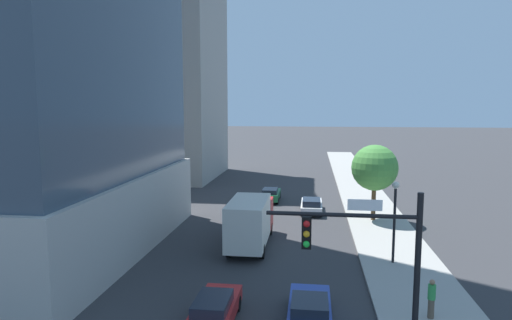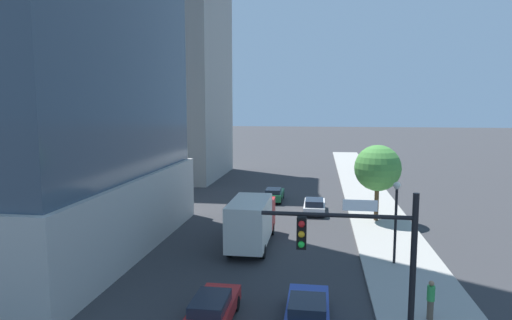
{
  "view_description": "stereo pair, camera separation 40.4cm",
  "coord_description": "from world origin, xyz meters",
  "px_view_note": "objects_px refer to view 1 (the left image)",
  "views": [
    {
      "loc": [
        2.23,
        -12.02,
        9.54
      ],
      "look_at": [
        -0.83,
        11.56,
        6.63
      ],
      "focal_mm": 30.78,
      "sensor_mm": 36.0,
      "label": 1
    },
    {
      "loc": [
        2.63,
        -11.97,
        9.54
      ],
      "look_at": [
        -0.83,
        11.56,
        6.63
      ],
      "focal_mm": 30.78,
      "sensor_mm": 36.0,
      "label": 2
    }
  ],
  "objects_px": {
    "street_tree": "(375,168)",
    "pedestrian_green_shirt": "(431,298)",
    "traffic_light_pole": "(369,259)",
    "car_red": "(214,311)",
    "car_green": "(271,194)",
    "box_truck": "(250,220)",
    "car_white": "(311,205)",
    "car_blue": "(310,309)",
    "street_lamp": "(395,209)",
    "construction_building": "(164,53)"
  },
  "relations": [
    {
      "from": "street_tree",
      "to": "pedestrian_green_shirt",
      "type": "relative_size",
      "value": 3.52
    },
    {
      "from": "traffic_light_pole",
      "to": "car_red",
      "type": "xyz_separation_m",
      "value": [
        -6.02,
        3.52,
        -3.85
      ]
    },
    {
      "from": "car_red",
      "to": "pedestrian_green_shirt",
      "type": "distance_m",
      "value": 9.65
    },
    {
      "from": "car_green",
      "to": "box_truck",
      "type": "distance_m",
      "value": 14.64
    },
    {
      "from": "car_blue",
      "to": "car_green",
      "type": "bearing_deg",
      "value": 99.39
    },
    {
      "from": "traffic_light_pole",
      "to": "car_red",
      "type": "height_order",
      "value": "traffic_light_pole"
    },
    {
      "from": "street_lamp",
      "to": "box_truck",
      "type": "xyz_separation_m",
      "value": [
        -9.07,
        2.3,
        -1.6
      ]
    },
    {
      "from": "street_tree",
      "to": "car_red",
      "type": "bearing_deg",
      "value": -115.86
    },
    {
      "from": "street_tree",
      "to": "car_red",
      "type": "distance_m",
      "value": 21.49
    },
    {
      "from": "traffic_light_pole",
      "to": "street_lamp",
      "type": "bearing_deg",
      "value": 76.17
    },
    {
      "from": "street_lamp",
      "to": "car_white",
      "type": "height_order",
      "value": "street_lamp"
    },
    {
      "from": "car_white",
      "to": "pedestrian_green_shirt",
      "type": "bearing_deg",
      "value": -74.66
    },
    {
      "from": "street_lamp",
      "to": "pedestrian_green_shirt",
      "type": "distance_m",
      "value": 7.47
    },
    {
      "from": "street_lamp",
      "to": "car_green",
      "type": "xyz_separation_m",
      "value": [
        -9.07,
        16.89,
        -2.74
      ]
    },
    {
      "from": "street_lamp",
      "to": "car_blue",
      "type": "distance_m",
      "value": 9.78
    },
    {
      "from": "car_green",
      "to": "box_truck",
      "type": "height_order",
      "value": "box_truck"
    },
    {
      "from": "car_white",
      "to": "car_blue",
      "type": "relative_size",
      "value": 1.13
    },
    {
      "from": "box_truck",
      "to": "car_white",
      "type": "bearing_deg",
      "value": 68.12
    },
    {
      "from": "car_blue",
      "to": "pedestrian_green_shirt",
      "type": "relative_size",
      "value": 2.3
    },
    {
      "from": "traffic_light_pole",
      "to": "pedestrian_green_shirt",
      "type": "xyz_separation_m",
      "value": [
        3.46,
        5.31,
        -3.53
      ]
    },
    {
      "from": "street_lamp",
      "to": "car_blue",
      "type": "bearing_deg",
      "value": -121.93
    },
    {
      "from": "street_lamp",
      "to": "box_truck",
      "type": "bearing_deg",
      "value": 165.79
    },
    {
      "from": "street_tree",
      "to": "street_lamp",
      "type": "bearing_deg",
      "value": -90.9
    },
    {
      "from": "street_tree",
      "to": "car_blue",
      "type": "distance_m",
      "value": 19.24
    },
    {
      "from": "traffic_light_pole",
      "to": "street_tree",
      "type": "xyz_separation_m",
      "value": [
        3.21,
        22.56,
        -0.07
      ]
    },
    {
      "from": "traffic_light_pole",
      "to": "pedestrian_green_shirt",
      "type": "bearing_deg",
      "value": 56.94
    },
    {
      "from": "traffic_light_pole",
      "to": "box_truck",
      "type": "xyz_separation_m",
      "value": [
        -6.02,
        14.67,
        -2.72
      ]
    },
    {
      "from": "street_lamp",
      "to": "pedestrian_green_shirt",
      "type": "xyz_separation_m",
      "value": [
        0.41,
        -7.06,
        -2.41
      ]
    },
    {
      "from": "car_blue",
      "to": "car_white",
      "type": "bearing_deg",
      "value": 90.0
    },
    {
      "from": "box_truck",
      "to": "pedestrian_green_shirt",
      "type": "relative_size",
      "value": 4.28
    },
    {
      "from": "street_tree",
      "to": "car_white",
      "type": "distance_m",
      "value": 6.8
    },
    {
      "from": "car_red",
      "to": "car_blue",
      "type": "bearing_deg",
      "value": 12.29
    },
    {
      "from": "traffic_light_pole",
      "to": "car_green",
      "type": "bearing_deg",
      "value": 101.63
    },
    {
      "from": "traffic_light_pole",
      "to": "car_red",
      "type": "bearing_deg",
      "value": 149.67
    },
    {
      "from": "street_tree",
      "to": "car_white",
      "type": "xyz_separation_m",
      "value": [
        -5.12,
        2.34,
        -3.82
      ]
    },
    {
      "from": "construction_building",
      "to": "pedestrian_green_shirt",
      "type": "relative_size",
      "value": 21.76
    },
    {
      "from": "street_tree",
      "to": "car_blue",
      "type": "bearing_deg",
      "value": -105.76
    },
    {
      "from": "car_green",
      "to": "pedestrian_green_shirt",
      "type": "xyz_separation_m",
      "value": [
        9.48,
        -23.94,
        0.34
      ]
    },
    {
      "from": "car_red",
      "to": "traffic_light_pole",
      "type": "bearing_deg",
      "value": -30.33
    },
    {
      "from": "car_green",
      "to": "box_truck",
      "type": "relative_size",
      "value": 0.55
    },
    {
      "from": "street_tree",
      "to": "box_truck",
      "type": "bearing_deg",
      "value": -139.46
    },
    {
      "from": "box_truck",
      "to": "street_tree",
      "type": "bearing_deg",
      "value": 40.54
    },
    {
      "from": "street_lamp",
      "to": "car_blue",
      "type": "relative_size",
      "value": 1.21
    },
    {
      "from": "car_white",
      "to": "construction_building",
      "type": "bearing_deg",
      "value": 136.65
    },
    {
      "from": "car_red",
      "to": "box_truck",
      "type": "height_order",
      "value": "box_truck"
    },
    {
      "from": "car_green",
      "to": "car_red",
      "type": "relative_size",
      "value": 0.91
    },
    {
      "from": "street_lamp",
      "to": "car_red",
      "type": "xyz_separation_m",
      "value": [
        -9.07,
        -8.85,
        -2.73
      ]
    },
    {
      "from": "street_tree",
      "to": "pedestrian_green_shirt",
      "type": "height_order",
      "value": "street_tree"
    },
    {
      "from": "car_red",
      "to": "street_lamp",
      "type": "bearing_deg",
      "value": 44.31
    },
    {
      "from": "car_green",
      "to": "car_red",
      "type": "xyz_separation_m",
      "value": [
        0.0,
        -25.74,
        0.02
      ]
    }
  ]
}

